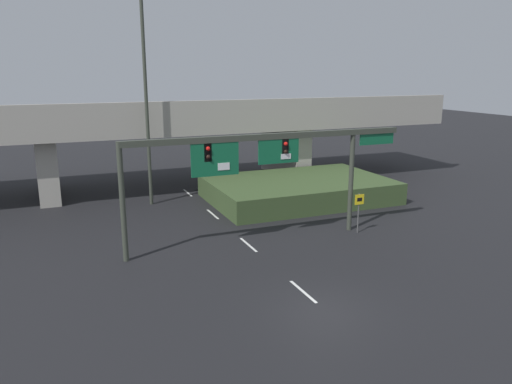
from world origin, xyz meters
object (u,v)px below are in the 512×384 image
(speed_limit_sign, at_px, (359,207))
(signal_gantry, at_px, (262,155))
(highway_light_pole_near, at_px, (146,91))
(parked_sedan_near_right, at_px, (350,197))

(speed_limit_sign, bearing_deg, signal_gantry, 173.51)
(signal_gantry, xyz_separation_m, highway_light_pole_near, (-4.13, 10.51, 3.05))
(signal_gantry, bearing_deg, parked_sedan_near_right, 27.60)
(signal_gantry, height_order, parked_sedan_near_right, signal_gantry)
(highway_light_pole_near, bearing_deg, signal_gantry, -68.53)
(signal_gantry, distance_m, parked_sedan_near_right, 10.69)
(signal_gantry, bearing_deg, highway_light_pole_near, 111.47)
(signal_gantry, relative_size, parked_sedan_near_right, 3.56)
(speed_limit_sign, height_order, highway_light_pole_near, highway_light_pole_near)
(parked_sedan_near_right, bearing_deg, highway_light_pole_near, 158.11)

